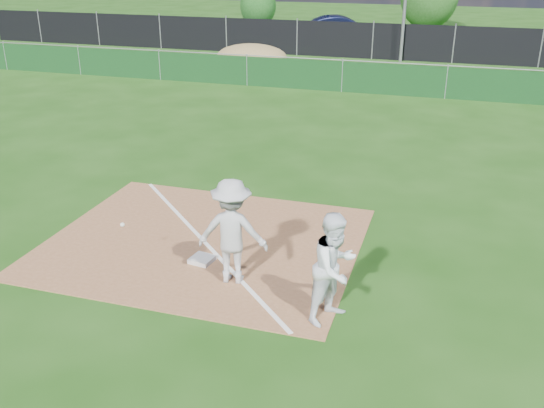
% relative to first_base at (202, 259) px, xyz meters
% --- Properties ---
extents(ground, '(90.00, 90.00, 0.00)m').
position_rel_first_base_xyz_m(ground, '(-0.30, 9.77, -0.06)').
color(ground, '#18420E').
rests_on(ground, ground).
extents(infield_dirt, '(6.00, 5.00, 0.02)m').
position_rel_first_base_xyz_m(infield_dirt, '(-0.30, 0.77, -0.05)').
color(infield_dirt, brown).
rests_on(infield_dirt, ground).
extents(foul_line, '(5.01, 5.01, 0.01)m').
position_rel_first_base_xyz_m(foul_line, '(-0.30, 0.77, -0.04)').
color(foul_line, white).
rests_on(foul_line, infield_dirt).
extents(green_fence, '(44.00, 0.05, 1.20)m').
position_rel_first_base_xyz_m(green_fence, '(-0.30, 14.77, 0.54)').
color(green_fence, black).
rests_on(green_fence, ground).
extents(dirt_mound, '(3.38, 2.60, 1.17)m').
position_rel_first_base_xyz_m(dirt_mound, '(-5.30, 18.27, 0.52)').
color(dirt_mound, olive).
rests_on(dirt_mound, ground).
extents(black_fence, '(46.00, 0.04, 1.80)m').
position_rel_first_base_xyz_m(black_fence, '(-0.30, 22.77, 0.84)').
color(black_fence, black).
rests_on(black_fence, ground).
extents(parking_lot, '(46.00, 9.00, 0.01)m').
position_rel_first_base_xyz_m(parking_lot, '(-0.30, 27.77, -0.06)').
color(parking_lot, black).
rests_on(parking_lot, ground).
extents(first_base, '(0.46, 0.46, 0.08)m').
position_rel_first_base_xyz_m(first_base, '(0.00, 0.00, 0.00)').
color(first_base, silver).
rests_on(first_base, infield_dirt).
extents(play_at_first, '(2.78, 0.86, 1.86)m').
position_rel_first_base_xyz_m(play_at_first, '(0.78, -0.44, 0.89)').
color(play_at_first, silver).
rests_on(play_at_first, infield_dirt).
extents(runner, '(1.01, 1.09, 1.79)m').
position_rel_first_base_xyz_m(runner, '(2.68, -1.06, 0.83)').
color(runner, white).
rests_on(runner, ground).
extents(car_left, '(4.22, 1.96, 1.40)m').
position_rel_first_base_xyz_m(car_left, '(-7.20, 26.47, 0.65)').
color(car_left, '#AFB1B7').
rests_on(car_left, parking_lot).
extents(car_mid, '(4.99, 3.02, 1.55)m').
position_rel_first_base_xyz_m(car_mid, '(-2.93, 27.84, 0.73)').
color(car_mid, black).
rests_on(car_mid, parking_lot).
extents(car_right, '(4.37, 2.68, 1.18)m').
position_rel_first_base_xyz_m(car_right, '(4.32, 26.30, 0.54)').
color(car_right, black).
rests_on(car_right, parking_lot).
extents(tree_left, '(2.51, 2.51, 2.98)m').
position_rel_first_base_xyz_m(tree_left, '(-9.84, 32.92, 1.47)').
color(tree_left, '#382316').
rests_on(tree_left, ground).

